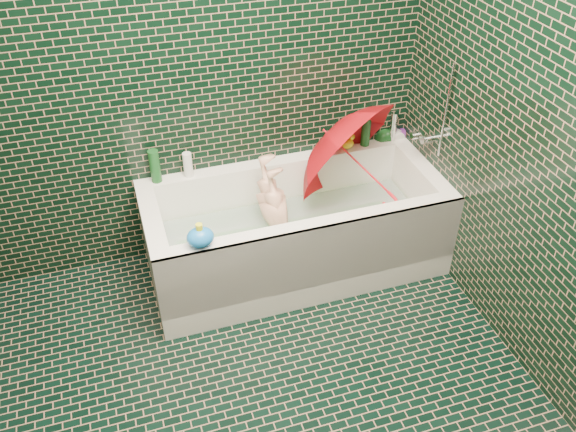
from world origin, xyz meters
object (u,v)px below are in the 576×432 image
object	(u,v)px
child	(279,222)
rubber_duck	(348,142)
bath_toy	(200,237)
bathtub	(296,238)
umbrella	(361,166)

from	to	relation	value
child	rubber_duck	world-z (taller)	rubber_duck
child	bath_toy	world-z (taller)	bath_toy
bathtub	rubber_duck	size ratio (longest dim) A/B	15.23
umbrella	bath_toy	distance (m)	1.07
bathtub	child	xyz separation A→B (m)	(-0.09, 0.06, 0.10)
child	bathtub	bearing A→B (deg)	61.05
rubber_duck	bath_toy	size ratio (longest dim) A/B	0.70
child	bath_toy	bearing A→B (deg)	-50.48
umbrella	rubber_duck	bearing A→B (deg)	61.72
umbrella	rubber_duck	distance (m)	0.29
bathtub	umbrella	world-z (taller)	umbrella
umbrella	bath_toy	xyz separation A→B (m)	(-1.01, -0.36, 0.01)
umbrella	rubber_duck	size ratio (longest dim) A/B	6.31
child	rubber_duck	size ratio (longest dim) A/B	7.33
bath_toy	child	bearing A→B (deg)	50.52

